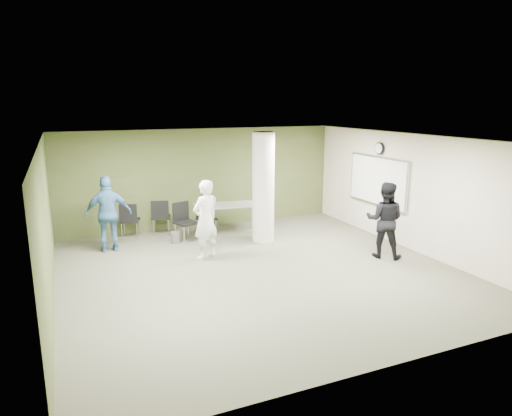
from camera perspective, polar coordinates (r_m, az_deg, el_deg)
name	(u,v)px	position (r m, az deg, el deg)	size (l,w,h in m)	color
floor	(259,271)	(9.80, 0.35, -7.90)	(8.00, 8.00, 0.00)	#565544
ceiling	(259,139)	(9.18, 0.37, 8.65)	(8.00, 8.00, 0.00)	white
wall_back	(203,178)	(13.09, -6.69, 3.71)	(8.00, 0.02, 2.80)	#475025
wall_left	(46,228)	(8.65, -24.72, -2.25)	(0.02, 8.00, 2.80)	#475025
wall_right_cream	(411,192)	(11.56, 18.85, 1.85)	(0.02, 8.00, 2.80)	beige
column	(263,188)	(11.58, 0.92, 2.58)	(0.56, 0.56, 2.80)	silver
whiteboard	(377,181)	(12.39, 14.93, 3.30)	(0.05, 2.30, 1.30)	silver
wall_clock	(379,148)	(12.29, 15.16, 7.21)	(0.06, 0.32, 0.32)	black
folding_table	(225,206)	(12.41, -3.86, 0.24)	(1.81, 1.03, 1.06)	gray
wastebasket	(176,237)	(11.85, -10.02, -3.63)	(0.25, 0.25, 0.29)	#4C4C4C
chair_back_left	(129,218)	(12.40, -15.57, -1.19)	(0.59, 0.59, 0.95)	black
chair_back_right	(161,214)	(12.53, -11.85, -0.79)	(0.60, 0.60, 0.97)	black
chair_table_left	(184,218)	(11.92, -9.01, -1.29)	(0.63, 0.63, 1.00)	black
chair_table_right	(205,215)	(12.47, -6.38, -0.93)	(0.53, 0.53, 0.88)	black
woman_white	(205,220)	(10.41, -6.34, -1.46)	(0.67, 0.44, 1.82)	white
man_black	(385,220)	(10.84, 15.79, -1.45)	(0.86, 0.67, 1.76)	black
man_blue	(108,214)	(11.40, -17.96, -0.72)	(1.08, 0.45, 1.83)	teal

